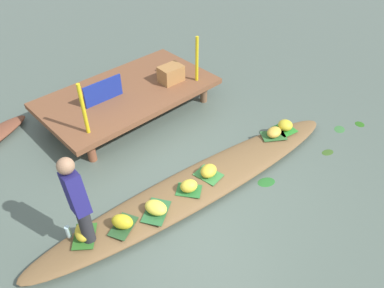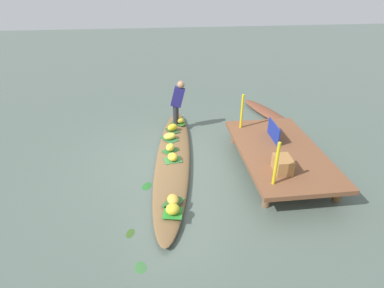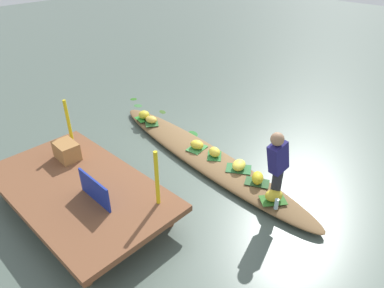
# 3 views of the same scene
# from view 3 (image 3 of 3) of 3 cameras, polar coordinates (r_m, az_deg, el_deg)

# --- Properties ---
(canal_water) EXTENTS (40.00, 40.00, 0.00)m
(canal_water) POSITION_cam_3_polar(r_m,az_deg,el_deg) (6.85, 1.86, -2.65)
(canal_water) COLOR #4F5F55
(canal_water) RESTS_ON ground
(dock_platform) EXTENTS (3.20, 1.80, 0.46)m
(dock_platform) POSITION_cam_3_polar(r_m,az_deg,el_deg) (5.76, -18.07, -7.02)
(dock_platform) COLOR brown
(dock_platform) RESTS_ON ground
(vendor_boat) EXTENTS (5.42, 1.40, 0.18)m
(vendor_boat) POSITION_cam_3_polar(r_m,az_deg,el_deg) (6.80, 1.87, -2.02)
(vendor_boat) COLOR brown
(vendor_boat) RESTS_ON ground
(leaf_mat_0) EXTENTS (0.42, 0.44, 0.01)m
(leaf_mat_0) POSITION_cam_3_polar(r_m,az_deg,el_deg) (6.65, 3.69, -1.96)
(leaf_mat_0) COLOR #286F31
(leaf_mat_0) RESTS_ON vendor_boat
(banana_bunch_0) EXTENTS (0.31, 0.28, 0.18)m
(banana_bunch_0) POSITION_cam_3_polar(r_m,az_deg,el_deg) (6.60, 3.72, -1.31)
(banana_bunch_0) COLOR yellow
(banana_bunch_0) RESTS_ON vendor_boat
(leaf_mat_1) EXTENTS (0.49, 0.46, 0.01)m
(leaf_mat_1) POSITION_cam_3_polar(r_m,az_deg,el_deg) (7.86, -6.69, 3.53)
(leaf_mat_1) COLOR #2F6330
(leaf_mat_1) RESTS_ON vendor_boat
(banana_bunch_1) EXTENTS (0.31, 0.24, 0.15)m
(banana_bunch_1) POSITION_cam_3_polar(r_m,az_deg,el_deg) (7.82, -6.72, 4.01)
(banana_bunch_1) COLOR gold
(banana_bunch_1) RESTS_ON vendor_boat
(leaf_mat_2) EXTENTS (0.54, 0.49, 0.01)m
(leaf_mat_2) POSITION_cam_3_polar(r_m,az_deg,el_deg) (6.34, 7.67, -4.04)
(leaf_mat_2) COLOR #2C6736
(leaf_mat_2) RESTS_ON vendor_boat
(banana_bunch_2) EXTENTS (0.32, 0.38, 0.16)m
(banana_bunch_2) POSITION_cam_3_polar(r_m,az_deg,el_deg) (6.30, 7.72, -3.45)
(banana_bunch_2) COLOR yellow
(banana_bunch_2) RESTS_ON vendor_boat
(leaf_mat_3) EXTENTS (0.47, 0.40, 0.01)m
(leaf_mat_3) POSITION_cam_3_polar(r_m,az_deg,el_deg) (6.07, 10.64, -6.21)
(leaf_mat_3) COLOR #29522A
(leaf_mat_3) RESTS_ON vendor_boat
(banana_bunch_3) EXTENTS (0.32, 0.35, 0.19)m
(banana_bunch_3) POSITION_cam_3_polar(r_m,az_deg,el_deg) (6.01, 10.72, -5.49)
(banana_bunch_3) COLOR yellow
(banana_bunch_3) RESTS_ON vendor_boat
(leaf_mat_4) EXTENTS (0.38, 0.40, 0.01)m
(leaf_mat_4) POSITION_cam_3_polar(r_m,az_deg,el_deg) (8.07, -7.85, 4.22)
(leaf_mat_4) COLOR #2A852C
(leaf_mat_4) RESTS_ON vendor_boat
(banana_bunch_4) EXTENTS (0.34, 0.35, 0.18)m
(banana_bunch_4) POSITION_cam_3_polar(r_m,az_deg,el_deg) (8.03, -7.90, 4.79)
(banana_bunch_4) COLOR gold
(banana_bunch_4) RESTS_ON vendor_boat
(leaf_mat_5) EXTENTS (0.46, 0.48, 0.01)m
(leaf_mat_5) POSITION_cam_3_polar(r_m,az_deg,el_deg) (5.75, 13.17, -8.96)
(leaf_mat_5) COLOR #2C6723
(leaf_mat_5) RESTS_ON vendor_boat
(banana_bunch_5) EXTENTS (0.33, 0.35, 0.19)m
(banana_bunch_5) POSITION_cam_3_polar(r_m,az_deg,el_deg) (5.69, 13.28, -8.22)
(banana_bunch_5) COLOR gold
(banana_bunch_5) RESTS_ON vendor_boat
(leaf_mat_6) EXTENTS (0.34, 0.42, 0.01)m
(leaf_mat_6) POSITION_cam_3_polar(r_m,az_deg,el_deg) (6.86, 0.81, -0.70)
(leaf_mat_6) COLOR #38813D
(leaf_mat_6) RESTS_ON vendor_boat
(banana_bunch_6) EXTENTS (0.31, 0.27, 0.17)m
(banana_bunch_6) POSITION_cam_3_polar(r_m,az_deg,el_deg) (6.82, 0.82, -0.10)
(banana_bunch_6) COLOR gold
(banana_bunch_6) RESTS_ON vendor_boat
(vendor_person) EXTENTS (0.23, 0.42, 1.25)m
(vendor_person) POSITION_cam_3_polar(r_m,az_deg,el_deg) (5.36, 13.88, -2.98)
(vendor_person) COLOR #28282D
(vendor_person) RESTS_ON vendor_boat
(water_bottle) EXTENTS (0.07, 0.07, 0.18)m
(water_bottle) POSITION_cam_3_polar(r_m,az_deg,el_deg) (5.56, 13.71, -9.56)
(water_bottle) COLOR #ABD1D8
(water_bottle) RESTS_ON vendor_boat
(market_banner) EXTENTS (0.74, 0.04, 0.40)m
(market_banner) POSITION_cam_3_polar(r_m,az_deg,el_deg) (5.24, -15.75, -7.24)
(market_banner) COLOR navy
(market_banner) RESTS_ON dock_platform
(railing_post_west) EXTENTS (0.06, 0.06, 0.89)m
(railing_post_west) POSITION_cam_3_polar(r_m,az_deg,el_deg) (4.88, -5.79, -5.64)
(railing_post_west) COLOR yellow
(railing_post_west) RESTS_ON dock_platform
(railing_post_east) EXTENTS (0.06, 0.06, 0.89)m
(railing_post_east) POSITION_cam_3_polar(r_m,az_deg,el_deg) (6.64, -19.62, 3.32)
(railing_post_east) COLOR yellow
(railing_post_east) RESTS_ON dock_platform
(produce_crate) EXTENTS (0.45, 0.34, 0.31)m
(produce_crate) POSITION_cam_3_polar(r_m,az_deg,el_deg) (6.36, -19.90, -1.05)
(produce_crate) COLOR #A26F3C
(produce_crate) RESTS_ON dock_platform
(drifting_plant_0) EXTENTS (0.24, 0.25, 0.01)m
(drifting_plant_0) POSITION_cam_3_polar(r_m,az_deg,el_deg) (9.53, -9.59, 7.29)
(drifting_plant_0) COLOR #265F17
(drifting_plant_0) RESTS_ON ground
(drifting_plant_1) EXTENTS (0.25, 0.20, 0.01)m
(drifting_plant_1) POSITION_cam_3_polar(r_m,az_deg,el_deg) (8.73, -4.87, 5.29)
(drifting_plant_1) COLOR #35571F
(drifting_plant_1) RESTS_ON ground
(drifting_plant_2) EXTENTS (0.34, 0.29, 0.01)m
(drifting_plant_2) POSITION_cam_3_polar(r_m,az_deg,el_deg) (7.72, 0.16, 1.70)
(drifting_plant_2) COLOR #266928
(drifting_plant_2) RESTS_ON ground
(drifting_plant_3) EXTENTS (0.27, 0.24, 0.01)m
(drifting_plant_3) POSITION_cam_3_polar(r_m,az_deg,el_deg) (9.13, -8.87, 6.25)
(drifting_plant_3) COLOR #356E36
(drifting_plant_3) RESTS_ON ground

